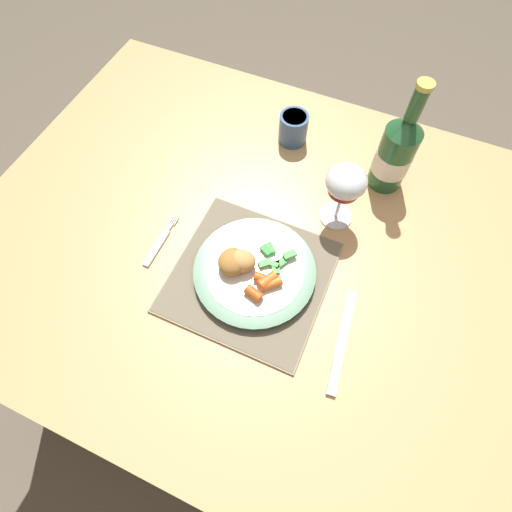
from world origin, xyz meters
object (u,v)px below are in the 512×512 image
Objects in this scene: bottle at (396,152)px; fork at (159,244)px; table_knife at (340,349)px; drinking_cup at (293,128)px; dining_table at (290,271)px; dinner_plate at (255,271)px; wine_glass at (346,184)px.

fork is at bearing -137.44° from bottle.
table_knife is at bearing -8.25° from fork.
dining_table is at bearing -68.60° from drinking_cup.
dining_table is 5.72× the size of dinner_plate.
bottle is at bearing 94.20° from table_knife.
bottle reaches higher than table_knife.
fork is 0.63× the size of table_knife.
wine_glass is at bearing -45.69° from drinking_cup.
wine_glass reaches higher than dinner_plate.
dining_table is at bearing 19.25° from fork.
dinner_plate is 1.17× the size of table_knife.
dining_table is 0.35m from drinking_cup.
dining_table is 0.30m from fork.
fork is at bearing -160.75° from dining_table.
dinner_plate is 1.84× the size of fork.
drinking_cup reaches higher than fork.
bottle is at bearing 65.06° from dining_table.
fork is at bearing -110.78° from drinking_cup.
drinking_cup is at bearing 99.74° from dinner_plate.
wine_glass is 0.57× the size of bottle.
dining_table is at bearing -112.82° from wine_glass.
wine_glass is at bearing 34.38° from fork.
wine_glass reaches higher than table_knife.
wine_glass is (0.05, 0.13, 0.20)m from dining_table.
drinking_cup is (0.15, 0.39, 0.04)m from fork.
table_knife is 0.32m from wine_glass.
drinking_cup is (-0.17, 0.18, -0.07)m from wine_glass.
dinner_plate is 0.22m from fork.
wine_glass reaches higher than drinking_cup.
drinking_cup reaches higher than dining_table.
dining_table is 6.67× the size of table_knife.
fork is 0.54m from bottle.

